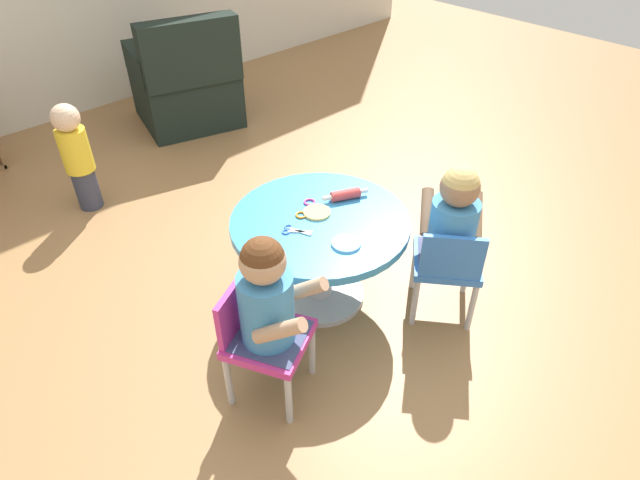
# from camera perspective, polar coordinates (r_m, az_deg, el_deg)

# --- Properties ---
(ground_plane) EXTENTS (10.00, 10.00, 0.00)m
(ground_plane) POSITION_cam_1_polar(r_m,az_deg,el_deg) (2.78, 0.00, -5.88)
(ground_plane) COLOR #9E7247
(craft_table) EXTENTS (0.82, 0.82, 0.48)m
(craft_table) POSITION_cam_1_polar(r_m,az_deg,el_deg) (2.54, 0.00, -0.09)
(craft_table) COLOR silver
(craft_table) RESTS_ON ground
(child_chair_left) EXTENTS (0.40, 0.40, 0.54)m
(child_chair_left) POSITION_cam_1_polar(r_m,az_deg,el_deg) (2.19, -6.19, -9.89)
(child_chair_left) COLOR #B7B7BC
(child_chair_left) RESTS_ON ground
(seated_child_left) EXTENTS (0.39, 0.43, 0.51)m
(seated_child_left) POSITION_cam_1_polar(r_m,az_deg,el_deg) (2.02, -5.58, -5.85)
(seated_child_left) COLOR #3F4772
(seated_child_left) RESTS_ON ground
(child_chair_right) EXTENTS (0.42, 0.42, 0.54)m
(child_chair_right) POSITION_cam_1_polar(r_m,az_deg,el_deg) (2.56, 13.14, -2.46)
(child_chair_right) COLOR #B7B7BC
(child_chair_right) RESTS_ON ground
(seated_child_right) EXTENTS (0.44, 0.43, 0.51)m
(seated_child_right) POSITION_cam_1_polar(r_m,az_deg,el_deg) (2.45, 13.83, 2.18)
(seated_child_right) COLOR #3F4772
(seated_child_right) RESTS_ON ground
(armchair_dark) EXTENTS (0.87, 0.88, 0.85)m
(armchair_dark) POSITION_cam_1_polar(r_m,az_deg,el_deg) (4.44, -13.77, 15.50)
(armchair_dark) COLOR black
(armchair_dark) RESTS_ON ground
(toddler_standing) EXTENTS (0.17, 0.17, 0.67)m
(toddler_standing) POSITION_cam_1_polar(r_m,az_deg,el_deg) (3.52, -24.10, 8.15)
(toddler_standing) COLOR #33384C
(toddler_standing) RESTS_ON ground
(rolling_pin) EXTENTS (0.22, 0.12, 0.05)m
(rolling_pin) POSITION_cam_1_polar(r_m,az_deg,el_deg) (2.59, 2.68, 4.77)
(rolling_pin) COLOR #D83F3F
(rolling_pin) RESTS_ON craft_table
(craft_scissors) EXTENTS (0.12, 0.14, 0.01)m
(craft_scissors) POSITION_cam_1_polar(r_m,az_deg,el_deg) (2.40, -2.85, 1.00)
(craft_scissors) COLOR silver
(craft_scissors) RESTS_ON craft_table
(playdough_blob_0) EXTENTS (0.13, 0.13, 0.01)m
(playdough_blob_0) POSITION_cam_1_polar(r_m,az_deg,el_deg) (2.50, -0.31, 2.91)
(playdough_blob_0) COLOR #F2CC72
(playdough_blob_0) RESTS_ON craft_table
(playdough_blob_1) EXTENTS (0.13, 0.13, 0.01)m
(playdough_blob_1) POSITION_cam_1_polar(r_m,az_deg,el_deg) (2.32, 2.76, -0.35)
(playdough_blob_1) COLOR #8CCCF2
(playdough_blob_1) RESTS_ON craft_table
(cookie_cutter_0) EXTENTS (0.06, 0.06, 0.01)m
(cookie_cutter_0) POSITION_cam_1_polar(r_m,az_deg,el_deg) (2.57, -1.10, 3.98)
(cookie_cutter_0) COLOR #D83FA5
(cookie_cutter_0) RESTS_ON craft_table
(cookie_cutter_1) EXTENTS (0.05, 0.05, 0.01)m
(cookie_cutter_1) POSITION_cam_1_polar(r_m,az_deg,el_deg) (2.49, -1.97, 2.64)
(cookie_cutter_1) COLOR orange
(cookie_cutter_1) RESTS_ON craft_table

